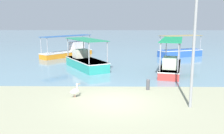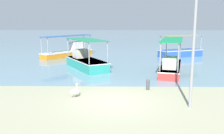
{
  "view_description": "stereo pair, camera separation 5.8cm",
  "coord_description": "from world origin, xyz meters",
  "px_view_note": "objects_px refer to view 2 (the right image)",
  "views": [
    {
      "loc": [
        0.1,
        -12.81,
        4.31
      ],
      "look_at": [
        -0.19,
        4.23,
        1.07
      ],
      "focal_mm": 40.0,
      "sensor_mm": 36.0,
      "label": 1
    },
    {
      "loc": [
        0.16,
        -12.81,
        4.31
      ],
      "look_at": [
        -0.19,
        4.23,
        1.07
      ],
      "focal_mm": 40.0,
      "sensor_mm": 36.0,
      "label": 2
    }
  ],
  "objects_px": {
    "fishing_boat_center": "(171,65)",
    "lamp_post": "(194,39)",
    "fishing_boat_far_left": "(86,61)",
    "mooring_bollard": "(148,84)",
    "fishing_boat_outer": "(180,52)",
    "fishing_boat_far_right": "(69,51)",
    "pelican": "(75,91)"
  },
  "relations": [
    {
      "from": "fishing_boat_center",
      "to": "fishing_boat_far_right",
      "type": "xyz_separation_m",
      "value": [
        -10.13,
        9.28,
        0.01
      ]
    },
    {
      "from": "fishing_boat_far_right",
      "to": "fishing_boat_far_left",
      "type": "xyz_separation_m",
      "value": [
        2.91,
        -7.49,
        0.01
      ]
    },
    {
      "from": "fishing_boat_far_right",
      "to": "fishing_boat_outer",
      "type": "bearing_deg",
      "value": 0.06
    },
    {
      "from": "fishing_boat_far_right",
      "to": "fishing_boat_far_left",
      "type": "height_order",
      "value": "fishing_boat_far_left"
    },
    {
      "from": "fishing_boat_far_right",
      "to": "lamp_post",
      "type": "distance_m",
      "value": 20.1
    },
    {
      "from": "fishing_boat_center",
      "to": "lamp_post",
      "type": "height_order",
      "value": "lamp_post"
    },
    {
      "from": "mooring_bollard",
      "to": "fishing_boat_outer",
      "type": "bearing_deg",
      "value": 68.86
    },
    {
      "from": "pelican",
      "to": "fishing_boat_far_left",
      "type": "bearing_deg",
      "value": 92.9
    },
    {
      "from": "pelican",
      "to": "mooring_bollard",
      "type": "relative_size",
      "value": 1.13
    },
    {
      "from": "lamp_post",
      "to": "fishing_boat_far_right",
      "type": "bearing_deg",
      "value": 118.03
    },
    {
      "from": "fishing_boat_outer",
      "to": "pelican",
      "type": "height_order",
      "value": "fishing_boat_outer"
    },
    {
      "from": "fishing_boat_center",
      "to": "mooring_bollard",
      "type": "height_order",
      "value": "fishing_boat_center"
    },
    {
      "from": "lamp_post",
      "to": "mooring_bollard",
      "type": "xyz_separation_m",
      "value": [
        -1.72,
        3.15,
        -3.01
      ]
    },
    {
      "from": "pelican",
      "to": "lamp_post",
      "type": "bearing_deg",
      "value": -13.56
    },
    {
      "from": "fishing_boat_outer",
      "to": "mooring_bollard",
      "type": "height_order",
      "value": "fishing_boat_outer"
    },
    {
      "from": "pelican",
      "to": "mooring_bollard",
      "type": "xyz_separation_m",
      "value": [
        4.29,
        1.7,
        0.0
      ]
    },
    {
      "from": "fishing_boat_outer",
      "to": "fishing_boat_far_right",
      "type": "bearing_deg",
      "value": -179.94
    },
    {
      "from": "fishing_boat_far_right",
      "to": "lamp_post",
      "type": "relative_size",
      "value": 1.02
    },
    {
      "from": "fishing_boat_outer",
      "to": "pelican",
      "type": "bearing_deg",
      "value": -121.47
    },
    {
      "from": "fishing_boat_far_right",
      "to": "fishing_boat_center",
      "type": "bearing_deg",
      "value": -42.47
    },
    {
      "from": "fishing_boat_center",
      "to": "lamp_post",
      "type": "relative_size",
      "value": 1.12
    },
    {
      "from": "fishing_boat_outer",
      "to": "lamp_post",
      "type": "height_order",
      "value": "lamp_post"
    },
    {
      "from": "fishing_boat_far_right",
      "to": "mooring_bollard",
      "type": "bearing_deg",
      "value": -62.11
    },
    {
      "from": "fishing_boat_center",
      "to": "pelican",
      "type": "distance_m",
      "value": 9.65
    },
    {
      "from": "pelican",
      "to": "mooring_bollard",
      "type": "distance_m",
      "value": 4.62
    },
    {
      "from": "fishing_boat_far_left",
      "to": "mooring_bollard",
      "type": "bearing_deg",
      "value": -55.7
    },
    {
      "from": "pelican",
      "to": "lamp_post",
      "type": "relative_size",
      "value": 0.13
    },
    {
      "from": "fishing_boat_far_left",
      "to": "mooring_bollard",
      "type": "relative_size",
      "value": 8.19
    },
    {
      "from": "fishing_boat_center",
      "to": "fishing_boat_far_left",
      "type": "bearing_deg",
      "value": 166.15
    },
    {
      "from": "fishing_boat_center",
      "to": "lamp_post",
      "type": "xyz_separation_m",
      "value": [
        -0.78,
        -8.3,
        2.78
      ]
    },
    {
      "from": "fishing_boat_outer",
      "to": "pelican",
      "type": "distance_m",
      "value": 18.92
    },
    {
      "from": "fishing_boat_far_right",
      "to": "lamp_post",
      "type": "bearing_deg",
      "value": -61.97
    }
  ]
}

